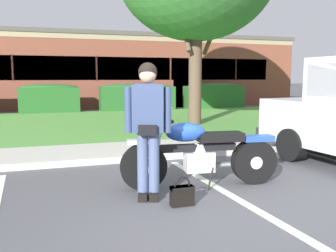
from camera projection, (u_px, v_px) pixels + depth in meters
ground_plane at (213, 212)px, 4.11m from camera, size 140.00×140.00×0.00m
curb_strip at (152, 157)px, 6.67m from camera, size 60.00×0.20×0.12m
concrete_walk at (141, 149)px, 7.48m from camera, size 60.00×1.50×0.08m
grass_lawn at (108, 122)px, 11.95m from camera, size 60.00×7.96×0.06m
stall_stripe_1 at (241, 201)px, 4.44m from camera, size 0.42×4.40×0.01m
motorcycle at (206, 152)px, 5.02m from camera, size 2.24×0.82×1.26m
rider_person at (148, 121)px, 4.41m from camera, size 0.55×0.37×1.70m
handbag at (182, 194)px, 4.29m from camera, size 0.28×0.13×0.36m
hedge_center_left at (50, 98)px, 15.17m from camera, size 2.44×0.90×1.24m
hedge_center_right at (137, 97)px, 16.31m from camera, size 3.37×0.90×1.24m
hedge_right at (214, 95)px, 17.44m from camera, size 2.88×0.90×1.24m
brick_building at (88, 71)px, 21.44m from camera, size 21.78×9.70×3.72m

